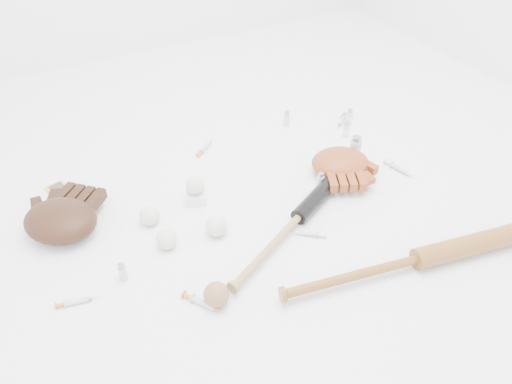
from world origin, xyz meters
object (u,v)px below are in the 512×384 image
bat_dark (299,216)px  glove_dark (60,220)px  bat_wood (418,259)px  pedestal (196,196)px

bat_dark → glove_dark: (-0.72, 0.33, 0.02)m
bat_wood → glove_dark: 1.15m
bat_dark → glove_dark: 0.79m
glove_dark → bat_dark: bearing=19.0°
bat_wood → pedestal: size_ratio=13.41×
glove_dark → pedestal: size_ratio=4.11×
glove_dark → pedestal: 0.46m
bat_dark → glove_dark: bearing=128.1°
pedestal → bat_dark: bearing=-45.7°
bat_wood → bat_dark: bearing=132.3°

